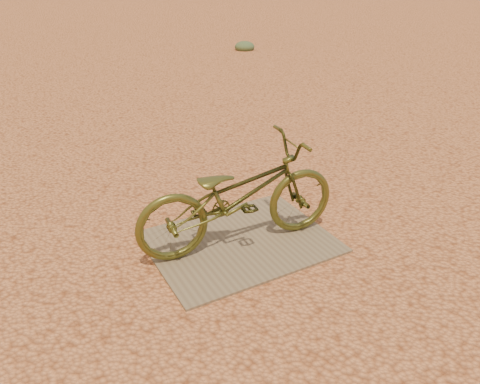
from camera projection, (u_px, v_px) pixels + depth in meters
ground at (178, 253)px, 4.03m from camera, size 120.00×120.00×0.00m
plywood_board at (240, 242)px, 4.17m from camera, size 1.56×1.20×0.02m
bicycle at (239, 195)px, 3.92m from camera, size 1.84×0.80×0.94m
kale_b at (245, 50)px, 12.45m from camera, size 0.52×0.52×0.29m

